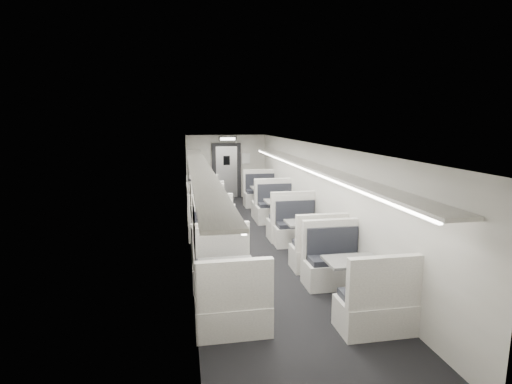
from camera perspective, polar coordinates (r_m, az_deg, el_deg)
name	(u,v)px	position (r m, az deg, el deg)	size (l,w,h in m)	color
room	(254,195)	(9.40, -0.30, -0.50)	(3.24, 12.24, 2.64)	black
booth_left_a	(204,203)	(12.61, -7.37, -1.60)	(1.06, 2.14, 1.15)	white
booth_left_b	(208,216)	(10.87, -6.86, -3.43)	(1.09, 2.22, 1.19)	white
booth_left_c	(217,249)	(8.23, -5.61, -8.15)	(1.00, 2.03, 1.08)	white
booth_left_d	(227,284)	(6.52, -4.20, -13.03)	(1.05, 2.13, 1.14)	white
booth_right_a	(266,199)	(12.99, 1.43, -1.00)	(1.16, 2.35, 1.25)	white
booth_right_b	(283,215)	(10.86, 3.86, -3.27)	(1.15, 2.34, 1.25)	white
booth_right_c	(306,238)	(8.91, 7.22, -6.54)	(1.08, 2.20, 1.18)	white
booth_right_d	(353,282)	(6.74, 13.66, -12.37)	(1.08, 2.20, 1.18)	white
passenger	(208,197)	(11.96, -6.90, -0.65)	(0.52, 0.34, 1.41)	black
window_a	(188,172)	(12.59, -9.73, 2.79)	(0.02, 1.18, 0.84)	black
window_b	(189,183)	(10.42, -9.56, 1.25)	(0.02, 1.18, 0.84)	black
window_c	(191,200)	(8.25, -9.29, -1.09)	(0.02, 1.18, 0.84)	black
window_d	(194,228)	(6.11, -8.82, -5.10)	(0.02, 1.18, 0.84)	black
luggage_rack_left	(201,168)	(8.86, -7.91, 3.43)	(0.46, 10.40, 0.09)	white
luggage_rack_right	(309,166)	(9.31, 7.61, 3.76)	(0.46, 10.40, 0.09)	white
vestibule_door	(227,171)	(15.23, -4.23, 3.01)	(1.10, 0.13, 2.10)	black
exit_sign	(228,139)	(14.64, -4.08, 7.59)	(0.62, 0.12, 0.16)	black
wall_notice	(246,159)	(15.27, -1.44, 4.79)	(0.32, 0.02, 0.40)	silver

